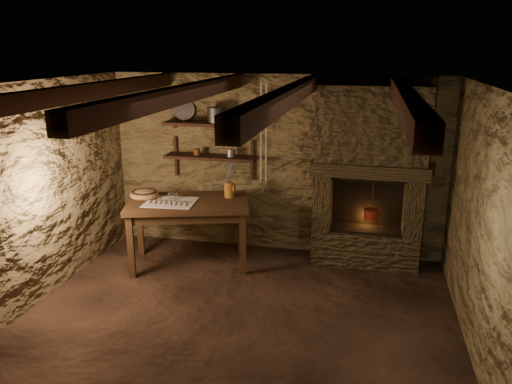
% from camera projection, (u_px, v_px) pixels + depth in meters
% --- Properties ---
extents(floor, '(4.50, 4.50, 0.00)m').
position_uv_depth(floor, '(237.00, 320.00, 5.19)').
color(floor, black).
rests_on(floor, ground).
extents(back_wall, '(4.50, 0.04, 2.40)m').
position_uv_depth(back_wall, '(274.00, 165.00, 6.73)').
color(back_wall, '#493A22').
rests_on(back_wall, floor).
extents(front_wall, '(4.50, 0.04, 2.40)m').
position_uv_depth(front_wall, '(149.00, 313.00, 2.99)').
color(front_wall, '#493A22').
rests_on(front_wall, floor).
extents(left_wall, '(0.04, 4.00, 2.40)m').
position_uv_depth(left_wall, '(33.00, 196.00, 5.34)').
color(left_wall, '#493A22').
rests_on(left_wall, floor).
extents(right_wall, '(0.04, 4.00, 2.40)m').
position_uv_depth(right_wall, '(483.00, 228.00, 4.38)').
color(right_wall, '#493A22').
rests_on(right_wall, floor).
extents(ceiling, '(4.50, 4.00, 0.04)m').
position_uv_depth(ceiling, '(234.00, 85.00, 4.52)').
color(ceiling, black).
rests_on(ceiling, back_wall).
extents(beam_far_left, '(0.14, 3.95, 0.16)m').
position_uv_depth(beam_far_left, '(86.00, 92.00, 4.87)').
color(beam_far_left, black).
rests_on(beam_far_left, ceiling).
extents(beam_mid_left, '(0.14, 3.95, 0.16)m').
position_uv_depth(beam_mid_left, '(183.00, 94.00, 4.65)').
color(beam_mid_left, black).
rests_on(beam_mid_left, ceiling).
extents(beam_mid_right, '(0.14, 3.95, 0.16)m').
position_uv_depth(beam_mid_right, '(289.00, 96.00, 4.44)').
color(beam_mid_right, black).
rests_on(beam_mid_right, ceiling).
extents(beam_far_right, '(0.14, 3.95, 0.16)m').
position_uv_depth(beam_far_right, '(405.00, 99.00, 4.23)').
color(beam_far_right, black).
rests_on(beam_far_right, ceiling).
extents(shelf_lower, '(1.25, 0.30, 0.04)m').
position_uv_depth(shelf_lower, '(211.00, 157.00, 6.73)').
color(shelf_lower, black).
rests_on(shelf_lower, back_wall).
extents(shelf_upper, '(1.25, 0.30, 0.04)m').
position_uv_depth(shelf_upper, '(210.00, 124.00, 6.61)').
color(shelf_upper, black).
rests_on(shelf_upper, back_wall).
extents(hearth, '(1.43, 0.51, 2.30)m').
position_uv_depth(hearth, '(369.00, 172.00, 6.24)').
color(hearth, '#352A1A').
rests_on(hearth, floor).
extents(work_table, '(1.70, 1.26, 0.86)m').
position_uv_depth(work_table, '(189.00, 230.00, 6.41)').
color(work_table, '#352112').
rests_on(work_table, floor).
extents(linen_cloth, '(0.66, 0.55, 0.01)m').
position_uv_depth(linen_cloth, '(170.00, 202.00, 6.22)').
color(linen_cloth, white).
rests_on(linen_cloth, work_table).
extents(pewter_cutlery_row, '(0.53, 0.24, 0.01)m').
position_uv_depth(pewter_cutlery_row, '(170.00, 202.00, 6.20)').
color(pewter_cutlery_row, '#9B9A8D').
rests_on(pewter_cutlery_row, linen_cloth).
extents(drinking_glasses, '(0.20, 0.06, 0.08)m').
position_uv_depth(drinking_glasses, '(175.00, 196.00, 6.32)').
color(drinking_glasses, white).
rests_on(drinking_glasses, linen_cloth).
extents(stoneware_jug, '(0.15, 0.14, 0.45)m').
position_uv_depth(stoneware_jug, '(229.00, 183.00, 6.40)').
color(stoneware_jug, '#AC6921').
rests_on(stoneware_jug, work_table).
extents(wooden_bowl, '(0.39, 0.39, 0.13)m').
position_uv_depth(wooden_bowl, '(145.00, 195.00, 6.40)').
color(wooden_bowl, olive).
rests_on(wooden_bowl, work_table).
extents(iron_stockpot, '(0.32, 0.32, 0.18)m').
position_uv_depth(iron_stockpot, '(217.00, 116.00, 6.56)').
color(iron_stockpot, '#332F2D').
rests_on(iron_stockpot, shelf_upper).
extents(tin_pan, '(0.30, 0.18, 0.28)m').
position_uv_depth(tin_pan, '(184.00, 110.00, 6.74)').
color(tin_pan, gray).
rests_on(tin_pan, shelf_upper).
extents(small_kettle, '(0.17, 0.14, 0.16)m').
position_uv_depth(small_kettle, '(231.00, 153.00, 6.65)').
color(small_kettle, gray).
rests_on(small_kettle, shelf_lower).
extents(rusty_tin, '(0.11, 0.11, 0.08)m').
position_uv_depth(rusty_tin, '(197.00, 152.00, 6.76)').
color(rusty_tin, '#5C2D12').
rests_on(rusty_tin, shelf_lower).
extents(red_pot, '(0.24, 0.24, 0.54)m').
position_uv_depth(red_pot, '(371.00, 214.00, 6.33)').
color(red_pot, maroon).
rests_on(red_pot, hearth).
extents(hanging_ropes, '(0.08, 0.08, 1.20)m').
position_uv_depth(hanging_ropes, '(264.00, 132.00, 5.66)').
color(hanging_ropes, '#CBB98F').
rests_on(hanging_ropes, ceiling).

